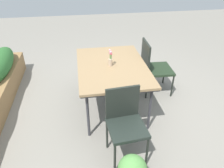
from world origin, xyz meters
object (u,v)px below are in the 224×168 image
flower_vase (111,59)px  chair_end_left (125,120)px  dining_table (112,68)px  chair_near_right (153,65)px

flower_vase → chair_end_left: bearing=-179.0°
chair_end_left → flower_vase: size_ratio=3.46×
chair_end_left → dining_table: bearing=-95.5°
chair_end_left → flower_vase: flower_vase is taller
chair_near_right → flower_vase: 0.92m
dining_table → chair_near_right: bearing=-66.8°
chair_near_right → flower_vase: flower_vase is taller
chair_end_left → flower_vase: 1.02m
dining_table → flower_vase: bearing=118.3°
dining_table → chair_near_right: chair_near_right is taller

